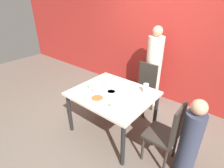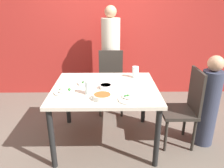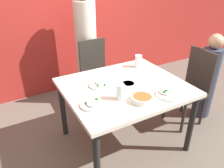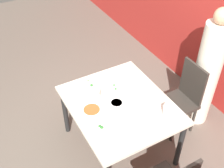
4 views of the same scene
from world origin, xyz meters
The scene contains 14 objects.
ground_plane centered at (0.00, 0.00, 0.00)m, with size 10.00×10.00×0.00m, color #60564C.
dining_table centered at (0.00, 0.00, 0.66)m, with size 1.22×1.04×0.75m.
chair_adult_spot centered at (0.08, 0.87, 0.51)m, with size 0.40×0.40×0.96m.
person_adult centered at (0.08, 1.18, 0.76)m, with size 0.30×0.30×1.62m.
bowl_curry centered at (-0.02, -0.33, 0.77)m, with size 0.20×0.20×0.05m.
plate_rice_adult centered at (-0.44, -0.18, 0.76)m, with size 0.21×0.21×0.05m.
plate_rice_child centered at (0.27, -0.36, 0.76)m, with size 0.27×0.27×0.06m.
plate_noodles centered at (-0.22, 0.12, 0.76)m, with size 0.23×0.23×0.04m.
bowl_rice_small centered at (0.01, -0.05, 0.77)m, with size 0.14×0.14×0.05m.
glass_water_tall centered at (0.39, 0.33, 0.82)m, with size 0.08×0.08×0.15m.
glass_water_short centered at (-0.17, -0.20, 0.82)m, with size 0.08×0.08×0.15m.
napkin_folded centered at (0.22, 0.26, 0.75)m, with size 0.14×0.14×0.01m.
fork_steel centered at (-0.04, 0.37, 0.75)m, with size 0.18×0.08×0.01m.
spoon_steel centered at (0.40, -0.07, 0.75)m, with size 0.18×0.07×0.01m.
Camera 4 is at (1.86, -1.13, 2.89)m, focal length 45.00 mm.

